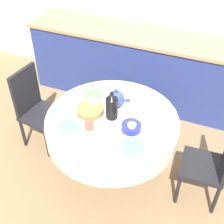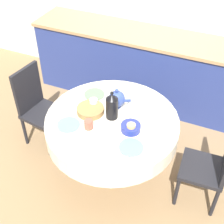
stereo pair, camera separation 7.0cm
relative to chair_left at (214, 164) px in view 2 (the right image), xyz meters
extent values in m
plane|color=#8E704C|center=(-0.98, -0.05, -0.51)|extent=(12.00, 12.00, 0.00)
cube|color=navy|center=(-0.98, 1.34, -0.05)|extent=(3.20, 0.60, 0.92)
cube|color=#A37F56|center=(-0.98, 1.34, 0.43)|extent=(3.24, 0.64, 0.04)
cylinder|color=brown|center=(-0.98, -0.05, -0.49)|extent=(0.44, 0.44, 0.04)
cylinder|color=brown|center=(-0.98, -0.05, -0.22)|extent=(0.11, 0.11, 0.51)
cylinder|color=silver|center=(-0.98, -0.05, 0.13)|extent=(1.27, 1.27, 0.18)
cylinder|color=silver|center=(-0.98, -0.05, 0.23)|extent=(1.26, 1.26, 0.03)
cube|color=black|center=(-0.08, 0.00, -0.10)|extent=(0.42, 0.42, 0.04)
cylinder|color=black|center=(-0.25, -0.19, -0.31)|extent=(0.04, 0.04, 0.39)
cylinder|color=black|center=(-0.27, 0.16, -0.31)|extent=(0.04, 0.04, 0.39)
cylinder|color=black|center=(0.10, -0.17, -0.31)|extent=(0.04, 0.04, 0.39)
cylinder|color=black|center=(0.08, 0.18, -0.31)|extent=(0.04, 0.04, 0.39)
cube|color=black|center=(-1.88, 0.07, -0.10)|extent=(0.45, 0.45, 0.04)
cube|color=black|center=(-2.06, 0.09, 0.18)|extent=(0.09, 0.38, 0.52)
cylinder|color=black|center=(-1.68, 0.22, -0.31)|extent=(0.04, 0.04, 0.39)
cylinder|color=black|center=(-1.73, -0.13, -0.31)|extent=(0.04, 0.04, 0.39)
cylinder|color=black|center=(-2.03, 0.27, -0.31)|extent=(0.04, 0.04, 0.39)
cylinder|color=black|center=(-2.08, -0.08, -0.31)|extent=(0.04, 0.04, 0.39)
cylinder|color=#60BCB7|center=(-1.31, -0.30, 0.25)|extent=(0.21, 0.21, 0.01)
cylinder|color=#CC4C3D|center=(-1.12, -0.26, 0.29)|extent=(0.08, 0.08, 0.09)
cylinder|color=#60BCB7|center=(-0.68, -0.33, 0.25)|extent=(0.21, 0.21, 0.01)
cylinder|color=#DBB766|center=(-0.75, -0.15, 0.29)|extent=(0.08, 0.08, 0.09)
cylinder|color=#5BA85B|center=(-1.30, 0.21, 0.25)|extent=(0.21, 0.21, 0.01)
cylinder|color=white|center=(-1.22, 0.03, 0.29)|extent=(0.08, 0.08, 0.09)
cylinder|color=white|center=(-0.68, 0.22, 0.25)|extent=(0.21, 0.21, 0.01)
cylinder|color=white|center=(-0.88, 0.17, 0.29)|extent=(0.08, 0.08, 0.09)
cylinder|color=black|center=(-0.99, -0.03, 0.35)|extent=(0.11, 0.11, 0.22)
cone|color=black|center=(-0.99, -0.03, 0.49)|extent=(0.10, 0.10, 0.05)
sphere|color=black|center=(-0.99, -0.03, 0.53)|extent=(0.03, 0.03, 0.03)
cylinder|color=#33478E|center=(-1.01, 0.13, 0.25)|extent=(0.09, 0.09, 0.01)
sphere|color=#33478E|center=(-1.01, 0.13, 0.34)|extent=(0.17, 0.17, 0.17)
cylinder|color=#33478E|center=(-0.92, 0.13, 0.35)|extent=(0.10, 0.03, 0.06)
sphere|color=#33478E|center=(-1.01, 0.13, 0.44)|extent=(0.04, 0.04, 0.04)
cylinder|color=olive|center=(-1.21, -0.05, 0.27)|extent=(0.26, 0.26, 0.06)
cylinder|color=navy|center=(-0.77, -0.13, 0.28)|extent=(0.18, 0.18, 0.06)
camera|label=1|loc=(-0.17, -2.09, 2.19)|focal=50.00mm
camera|label=2|loc=(-0.10, -2.06, 2.19)|focal=50.00mm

